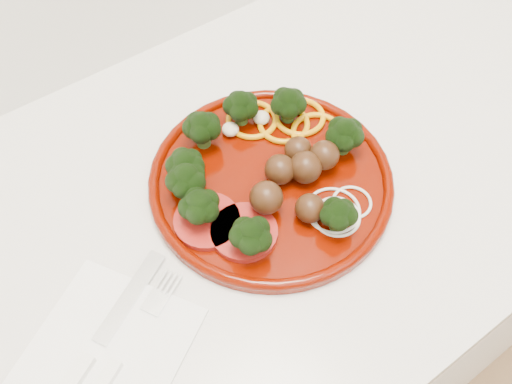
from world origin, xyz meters
TOP-DOWN VIEW (x-y plane):
  - counter at (0.00, 1.70)m, footprint 2.40×0.60m
  - plate at (0.00, 1.70)m, footprint 0.30×0.30m
  - napkin at (-0.25, 1.62)m, footprint 0.21×0.21m
  - knife at (-0.28, 1.62)m, footprint 0.20×0.12m
  - fork at (-0.27, 1.59)m, footprint 0.18×0.11m

SIDE VIEW (x-z plane):
  - counter at x=0.00m, z-range 0.00..0.90m
  - napkin at x=-0.25m, z-range 0.90..0.90m
  - fork at x=-0.27m, z-range 0.90..0.91m
  - knife at x=-0.28m, z-range 0.90..0.91m
  - plate at x=0.00m, z-range 0.89..0.95m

